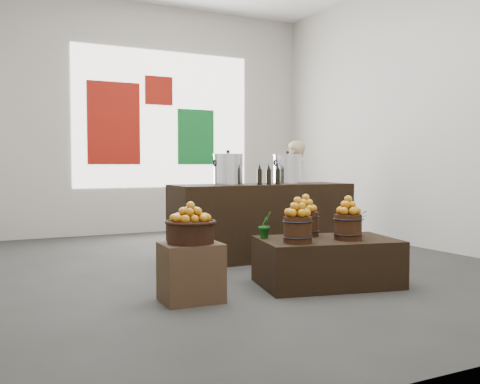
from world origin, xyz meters
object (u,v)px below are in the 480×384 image
crate (191,272)px  stock_pot_center (287,170)px  display_table (327,262)px  shopper (293,190)px  stock_pot_left (228,170)px  wicker_basket (191,233)px  counter (262,221)px

crate → stock_pot_center: 2.68m
display_table → shopper: (1.47, 2.93, 0.56)m
stock_pot_left → stock_pot_center: same height
wicker_basket → stock_pot_left: (1.13, 1.61, 0.52)m
crate → wicker_basket: wicker_basket is taller
stock_pot_left → shopper: 2.23m
wicker_basket → stock_pot_left: 2.04m
crate → shopper: 4.15m
shopper → crate: bearing=13.6°
stock_pot_left → counter: bearing=-1.5°
display_table → stock_pot_center: stock_pot_center is taller
wicker_basket → stock_pot_left: size_ratio=1.14×
crate → counter: 2.28m
crate → counter: (1.61, 1.60, 0.22)m
display_table → stock_pot_left: bearing=113.7°
crate → stock_pot_left: bearing=54.9°
wicker_basket → shopper: bearing=45.0°
counter → display_table: bearing=-94.2°
wicker_basket → counter: size_ratio=0.18×
stock_pot_left → wicker_basket: bearing=-125.1°
wicker_basket → shopper: (2.92, 2.91, 0.18)m
crate → display_table: 1.45m
wicker_basket → counter: counter is taller
wicker_basket → counter: 2.27m
stock_pot_center → shopper: 1.66m
crate → counter: size_ratio=0.22×
display_table → counter: size_ratio=0.58×
counter → shopper: bearing=46.6°
crate → stock_pot_center: bearing=38.8°
stock_pot_left → stock_pot_center: size_ratio=1.00×
stock_pot_center → shopper: bearing=54.6°
counter → stock_pot_left: stock_pot_left is taller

